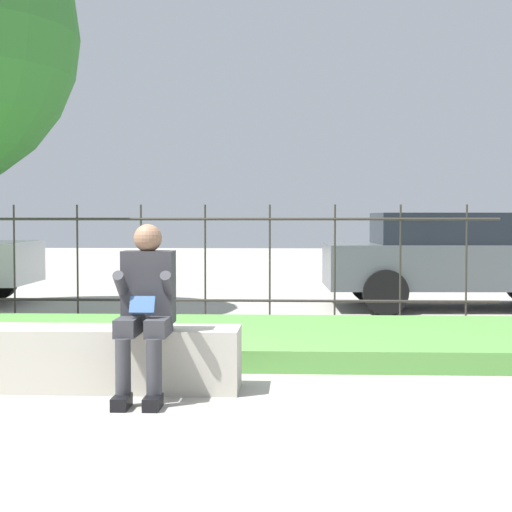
% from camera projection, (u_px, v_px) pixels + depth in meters
% --- Properties ---
extents(ground_plane, '(60.00, 60.00, 0.00)m').
position_uv_depth(ground_plane, '(97.00, 389.00, 6.62)').
color(ground_plane, '#A8A399').
extents(stone_bench, '(2.32, 0.52, 0.48)m').
position_uv_depth(stone_bench, '(90.00, 361.00, 6.61)').
color(stone_bench, '#B7B2A3').
rests_on(stone_bench, ground_plane).
extents(person_seated_reader, '(0.42, 0.73, 1.28)m').
position_uv_depth(person_seated_reader, '(146.00, 303.00, 6.27)').
color(person_seated_reader, black).
rests_on(person_seated_reader, ground_plane).
extents(grass_berm, '(10.03, 2.73, 0.19)m').
position_uv_depth(grass_berm, '(145.00, 339.00, 8.68)').
color(grass_berm, '#569342').
rests_on(grass_berm, ground_plane).
extents(iron_fence, '(8.03, 0.03, 1.49)m').
position_uv_depth(iron_fence, '(173.00, 261.00, 10.62)').
color(iron_fence, '#332D28').
rests_on(iron_fence, ground_plane).
extents(car_parked_right, '(3.98, 2.03, 1.40)m').
position_uv_depth(car_parked_right, '(458.00, 258.00, 12.46)').
color(car_parked_right, '#4C5156').
rests_on(car_parked_right, ground_plane).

